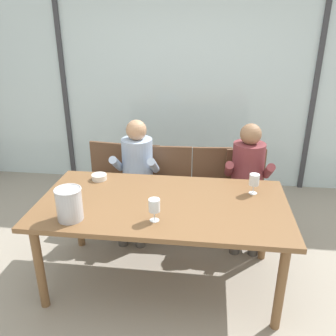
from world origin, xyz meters
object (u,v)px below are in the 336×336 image
wine_glass_by_left_taster (154,206)px  wine_glass_near_bucket (254,181)px  chair_center (172,182)px  person_pale_blue_shirt (136,170)px  chair_left_of_center (141,181)px  dining_table (163,210)px  chair_right_of_center (212,183)px  chair_near_curtain (106,177)px  tasting_bowl (99,177)px  ice_bucket_primary (69,204)px  person_maroon_top (248,176)px  chair_near_window_right (246,186)px

wine_glass_by_left_taster → wine_glass_near_bucket: (0.76, 0.54, 0.00)m
chair_center → person_pale_blue_shirt: size_ratio=0.74×
chair_left_of_center → dining_table: bearing=-75.9°
chair_right_of_center → wine_glass_near_bucket: bearing=-70.2°
chair_near_curtain → chair_center: bearing=3.8°
chair_left_of_center → tasting_bowl: size_ratio=6.48×
wine_glass_by_left_taster → ice_bucket_primary: bearing=-175.3°
ice_bucket_primary → wine_glass_by_left_taster: bearing=4.7°
person_maroon_top → chair_near_window_right: bearing=87.2°
chair_near_window_right → tasting_bowl: size_ratio=6.48×
ice_bucket_primary → wine_glass_by_left_taster: (0.62, 0.05, -0.01)m
chair_near_curtain → dining_table: bearing=-44.1°
chair_near_window_right → tasting_bowl: chair_near_window_right is taller
dining_table → wine_glass_by_left_taster: wine_glass_by_left_taster is taller
dining_table → chair_left_of_center: chair_left_of_center is taller
chair_right_of_center → person_pale_blue_shirt: 0.82m
dining_table → chair_right_of_center: 1.04m
chair_right_of_center → chair_near_window_right: 0.36m
person_maroon_top → tasting_bowl: person_maroon_top is taller
chair_near_curtain → ice_bucket_primary: bearing=-76.8°
person_pale_blue_shirt → tasting_bowl: (-0.25, -0.44, 0.11)m
chair_right_of_center → chair_near_window_right: (0.36, -0.01, 0.00)m
person_pale_blue_shirt → wine_glass_by_left_taster: person_pale_blue_shirt is taller
chair_near_curtain → ice_bucket_primary: ice_bucket_primary is taller
chair_center → dining_table: bearing=-91.0°
wine_glass_near_bucket → chair_near_window_right: bearing=88.3°
chair_left_of_center → chair_right_of_center: 0.77m
chair_center → tasting_bowl: (-0.61, -0.56, 0.28)m
person_maroon_top → ice_bucket_primary: size_ratio=4.94×
chair_center → tasting_bowl: chair_center is taller
chair_center → ice_bucket_primary: 1.45m
tasting_bowl → chair_right_of_center: bearing=29.4°
chair_near_curtain → wine_glass_near_bucket: size_ratio=5.13×
dining_table → ice_bucket_primary: size_ratio=8.19×
dining_table → chair_right_of_center: chair_right_of_center is taller
chair_near_curtain → tasting_bowl: chair_near_curtain is taller
chair_near_curtain → wine_glass_by_left_taster: 1.51m
chair_near_curtain → person_maroon_top: size_ratio=0.74×
chair_center → person_maroon_top: bearing=-12.1°
wine_glass_near_bucket → wine_glass_by_left_taster: bearing=-144.7°
dining_table → wine_glass_near_bucket: bearing=18.4°
chair_near_window_right → ice_bucket_primary: (-1.39, -1.28, 0.38)m
chair_near_window_right → person_pale_blue_shirt: bearing=179.6°
chair_near_window_right → person_maroon_top: size_ratio=0.74×
chair_center → person_maroon_top: person_maroon_top is taller
chair_near_curtain → wine_glass_by_left_taster: wine_glass_by_left_taster is taller
chair_near_window_right → tasting_bowl: bearing=-164.9°
chair_center → wine_glass_by_left_taster: bearing=-92.4°
chair_right_of_center → wine_glass_by_left_taster: wine_glass_by_left_taster is taller
chair_near_window_right → wine_glass_by_left_taster: 1.50m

